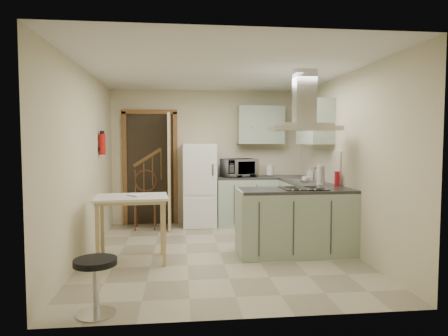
{
  "coord_description": "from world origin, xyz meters",
  "views": [
    {
      "loc": [
        -0.54,
        -5.44,
        1.54
      ],
      "look_at": [
        0.11,
        0.45,
        1.15
      ],
      "focal_mm": 32.0,
      "sensor_mm": 36.0,
      "label": 1
    }
  ],
  "objects": [
    {
      "name": "paper_towel",
      "position": [
        1.54,
        0.28,
        1.05
      ],
      "size": [
        0.15,
        0.15,
        0.3
      ],
      "primitive_type": "cylinder",
      "rotation": [
        0.0,
        0.0,
        0.33
      ],
      "color": "silver",
      "rests_on": "counter_right"
    },
    {
      "name": "back_wall",
      "position": [
        0.0,
        2.1,
        1.25
      ],
      "size": [
        3.6,
        0.0,
        3.6
      ],
      "primitive_type": "plane",
      "rotation": [
        1.57,
        0.0,
        0.0
      ],
      "color": "beige",
      "rests_on": "floor"
    },
    {
      "name": "sink",
      "position": [
        1.5,
        0.95,
        0.91
      ],
      "size": [
        0.45,
        0.4,
        0.01
      ],
      "primitive_type": "cube",
      "color": "silver",
      "rests_on": "counter_right"
    },
    {
      "name": "peninsula",
      "position": [
        1.02,
        -0.18,
        0.45
      ],
      "size": [
        1.55,
        0.65,
        0.9
      ],
      "primitive_type": "cube",
      "color": "#9EB2A0",
      "rests_on": "floor"
    },
    {
      "name": "red_bottle",
      "position": [
        1.72,
        0.11,
        1.01
      ],
      "size": [
        0.09,
        0.09,
        0.21
      ],
      "primitive_type": "cylinder",
      "rotation": [
        0.0,
        0.0,
        -0.17
      ],
      "color": "red",
      "rests_on": "peninsula"
    },
    {
      "name": "right_wall",
      "position": [
        1.8,
        0.0,
        1.25
      ],
      "size": [
        0.0,
        4.2,
        4.2
      ],
      "primitive_type": "plane",
      "rotation": [
        1.57,
        0.0,
        -1.57
      ],
      "color": "beige",
      "rests_on": "floor"
    },
    {
      "name": "extractor_hood",
      "position": [
        1.12,
        -0.18,
        1.72
      ],
      "size": [
        0.9,
        0.55,
        0.1
      ],
      "primitive_type": "cube",
      "color": "silver",
      "rests_on": "ceiling"
    },
    {
      "name": "left_wall",
      "position": [
        -1.8,
        0.0,
        1.25
      ],
      "size": [
        0.0,
        4.2,
        4.2
      ],
      "primitive_type": "plane",
      "rotation": [
        1.57,
        0.0,
        1.57
      ],
      "color": "beige",
      "rests_on": "floor"
    },
    {
      "name": "wall_cabinet_right",
      "position": [
        1.62,
        0.85,
        1.85
      ],
      "size": [
        0.35,
        0.9,
        0.7
      ],
      "primitive_type": "cube",
      "color": "#9EB2A0",
      "rests_on": "right_wall"
    },
    {
      "name": "splashback",
      "position": [
        0.96,
        2.09,
        1.15
      ],
      "size": [
        1.68,
        0.02,
        0.5
      ],
      "primitive_type": "cube",
      "color": "beige",
      "rests_on": "counter_back"
    },
    {
      "name": "counter_right",
      "position": [
        1.5,
        1.12,
        0.45
      ],
      "size": [
        0.6,
        1.95,
        0.9
      ],
      "primitive_type": "cube",
      "color": "#9EB2A0",
      "rests_on": "floor"
    },
    {
      "name": "hob",
      "position": [
        1.12,
        -0.18,
        0.91
      ],
      "size": [
        0.58,
        0.5,
        0.01
      ],
      "primitive_type": "cube",
      "color": "black",
      "rests_on": "peninsula"
    },
    {
      "name": "cup",
      "position": [
        1.43,
        0.67,
        0.94
      ],
      "size": [
        0.14,
        0.14,
        0.09
      ],
      "primitive_type": "imported",
      "rotation": [
        0.0,
        0.0,
        0.29
      ],
      "color": "silver",
      "rests_on": "counter_right"
    },
    {
      "name": "doorway",
      "position": [
        -1.1,
        2.07,
        1.05
      ],
      "size": [
        1.1,
        0.12,
        2.1
      ],
      "primitive_type": "cube",
      "color": "brown",
      "rests_on": "floor"
    },
    {
      "name": "book",
      "position": [
        -1.16,
        -0.33,
        0.9
      ],
      "size": [
        0.28,
        0.28,
        0.1
      ],
      "primitive_type": "imported",
      "rotation": [
        0.0,
        0.0,
        0.75
      ],
      "color": "#AA4638",
      "rests_on": "drop_leaf_table"
    },
    {
      "name": "wall_cabinet_back",
      "position": [
        0.95,
        1.93,
        1.85
      ],
      "size": [
        0.85,
        0.35,
        0.7
      ],
      "primitive_type": "cube",
      "color": "#9EB2A0",
      "rests_on": "back_wall"
    },
    {
      "name": "fridge",
      "position": [
        -0.2,
        1.8,
        0.75
      ],
      "size": [
        0.6,
        0.6,
        1.5
      ],
      "primitive_type": "cube",
      "color": "white",
      "rests_on": "floor"
    },
    {
      "name": "counter_back",
      "position": [
        0.66,
        1.8,
        0.45
      ],
      "size": [
        1.08,
        0.6,
        0.9
      ],
      "primitive_type": "cube",
      "color": "#9EB2A0",
      "rests_on": "floor"
    },
    {
      "name": "fire_extinguisher",
      "position": [
        -1.74,
        0.9,
        1.5
      ],
      "size": [
        0.1,
        0.1,
        0.32
      ],
      "primitive_type": "cylinder",
      "color": "#B2140F",
      "rests_on": "left_wall"
    },
    {
      "name": "bentwood_chair",
      "position": [
        -1.16,
        1.66,
        0.47
      ],
      "size": [
        0.43,
        0.43,
        0.94
      ],
      "primitive_type": "cube",
      "rotation": [
        0.0,
        0.0,
        0.02
      ],
      "color": "#481E18",
      "rests_on": "floor"
    },
    {
      "name": "ceiling",
      "position": [
        0.0,
        0.0,
        2.5
      ],
      "size": [
        4.2,
        4.2,
        0.0
      ],
      "primitive_type": "plane",
      "rotation": [
        3.14,
        0.0,
        0.0
      ],
      "color": "silver",
      "rests_on": "back_wall"
    },
    {
      "name": "soap_bottle",
      "position": [
        1.69,
        1.24,
        1.0
      ],
      "size": [
        0.09,
        0.09,
        0.2
      ],
      "primitive_type": "imported",
      "rotation": [
        0.0,
        0.0,
        -0.02
      ],
      "color": "silver",
      "rests_on": "counter_right"
    },
    {
      "name": "drop_leaf_table",
      "position": [
        -1.16,
        -0.3,
        0.42
      ],
      "size": [
        0.96,
        0.76,
        0.85
      ],
      "primitive_type": "cube",
      "rotation": [
        0.0,
        0.0,
        0.09
      ],
      "color": "tan",
      "rests_on": "floor"
    },
    {
      "name": "floor",
      "position": [
        0.0,
        0.0,
        0.0
      ],
      "size": [
        4.2,
        4.2,
        0.0
      ],
      "primitive_type": "plane",
      "color": "tan",
      "rests_on": "ground"
    },
    {
      "name": "cereal_box",
      "position": [
        0.84,
        1.89,
        1.05
      ],
      "size": [
        0.12,
        0.21,
        0.3
      ],
      "primitive_type": "cube",
      "rotation": [
        0.0,
        0.0,
        0.2
      ],
      "color": "orange",
      "rests_on": "counter_back"
    },
    {
      "name": "microwave",
      "position": [
        0.52,
        1.78,
        1.06
      ],
      "size": [
        0.69,
        0.56,
        0.33
      ],
      "primitive_type": "imported",
      "rotation": [
        0.0,
        0.0,
        0.32
      ],
      "color": "black",
      "rests_on": "counter_back"
    },
    {
      "name": "kettle",
      "position": [
        1.11,
        1.85,
        1.01
      ],
      "size": [
        0.2,
        0.2,
        0.22
      ],
      "primitive_type": "cylinder",
      "rotation": [
        0.0,
        0.0,
        0.4
      ],
      "color": "white",
      "rests_on": "counter_back"
    },
    {
      "name": "stool",
      "position": [
        -1.3,
        -1.87,
        0.26
      ],
      "size": [
        0.42,
        0.42,
        0.51
      ],
      "primitive_type": "cylinder",
      "rotation": [
        0.0,
        0.0,
        -0.11
      ],
      "color": "black",
      "rests_on": "floor"
    }
  ]
}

